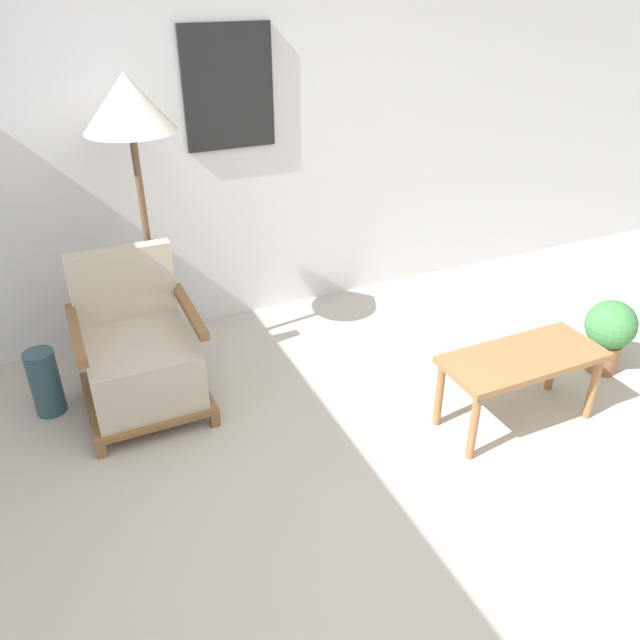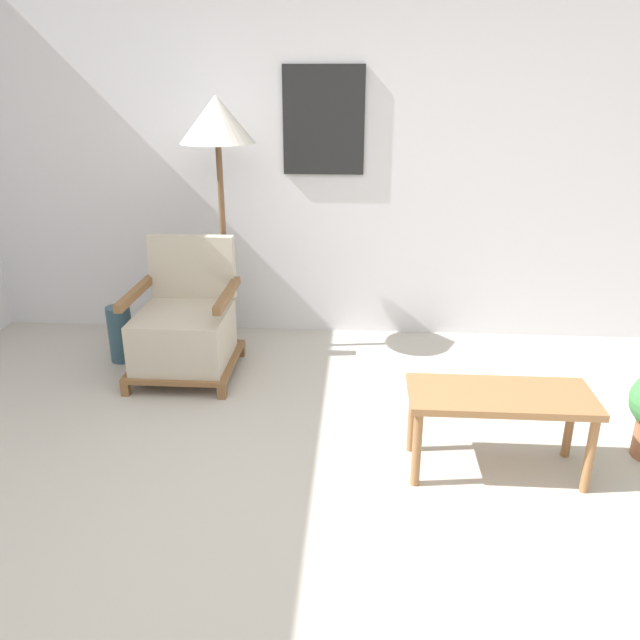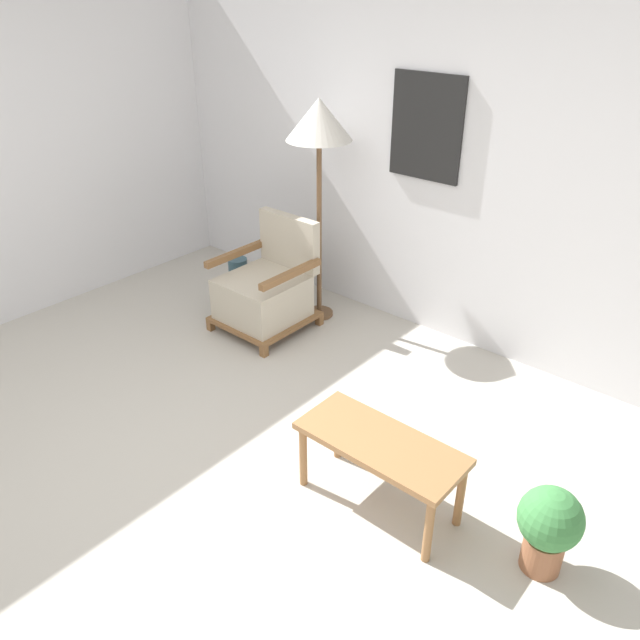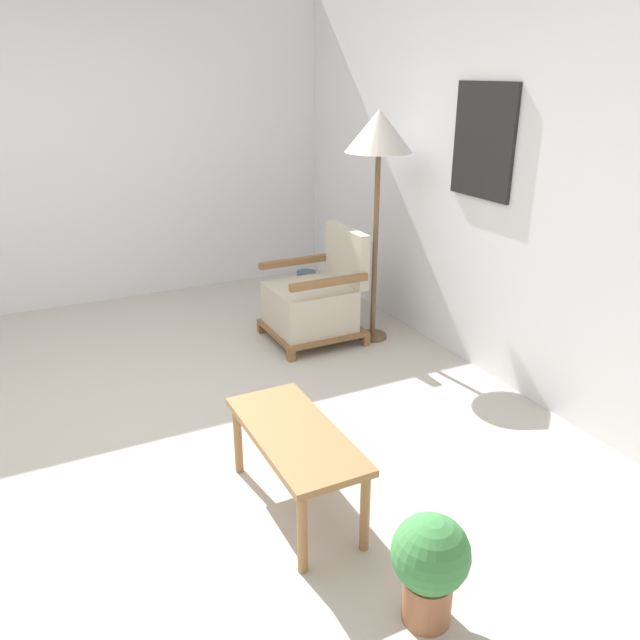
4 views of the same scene
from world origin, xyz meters
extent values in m
plane|color=#B7B2A8|center=(0.00, 0.00, 0.00)|extent=(14.00, 14.00, 0.00)
cube|color=silver|center=(0.00, 2.46, 1.35)|extent=(8.00, 0.06, 2.70)
cube|color=black|center=(-0.01, 2.42, 1.55)|extent=(0.56, 0.02, 0.72)
cube|color=brown|center=(-1.15, 1.29, 0.04)|extent=(0.05, 0.05, 0.08)
cube|color=brown|center=(-0.56, 1.29, 0.04)|extent=(0.05, 0.05, 0.08)
cube|color=brown|center=(-1.15, 1.91, 0.04)|extent=(0.05, 0.05, 0.08)
cube|color=brown|center=(-0.56, 1.91, 0.04)|extent=(0.05, 0.05, 0.08)
cube|color=brown|center=(-0.85, 1.60, 0.10)|extent=(0.65, 0.68, 0.03)
cube|color=#BCB29E|center=(-0.85, 1.58, 0.27)|extent=(0.57, 0.58, 0.33)
cube|color=#BCB29E|center=(-0.85, 1.90, 0.65)|extent=(0.57, 0.08, 0.42)
cube|color=brown|center=(-1.15, 1.60, 0.56)|extent=(0.05, 0.62, 0.05)
cube|color=brown|center=(-0.56, 1.60, 0.56)|extent=(0.05, 0.62, 0.05)
cylinder|color=brown|center=(-0.67, 2.04, 0.01)|extent=(0.23, 0.23, 0.03)
cylinder|color=brown|center=(-0.67, 2.04, 0.73)|extent=(0.04, 0.04, 1.41)
cone|color=silver|center=(-0.67, 2.04, 1.58)|extent=(0.48, 0.48, 0.29)
cube|color=olive|center=(0.95, 0.64, 0.41)|extent=(0.87, 0.38, 0.04)
cylinder|color=olive|center=(0.55, 0.49, 0.20)|extent=(0.04, 0.04, 0.39)
cylinder|color=olive|center=(1.34, 0.49, 0.20)|extent=(0.04, 0.04, 0.39)
cylinder|color=olive|center=(0.55, 0.79, 0.20)|extent=(0.04, 0.04, 0.39)
cylinder|color=olive|center=(1.34, 0.79, 0.20)|extent=(0.04, 0.04, 0.39)
cylinder|color=#2D4C5B|center=(-1.36, 1.79, 0.19)|extent=(0.16, 0.16, 0.39)
cylinder|color=#935B3D|center=(1.78, 0.82, 0.09)|extent=(0.19, 0.19, 0.19)
sphere|color=#3D7F42|center=(1.78, 0.82, 0.32)|extent=(0.30, 0.30, 0.30)
camera|label=1|loc=(-1.15, -1.39, 2.18)|focal=35.00mm
camera|label=2|loc=(0.27, -2.04, 1.81)|focal=35.00mm
camera|label=3|loc=(2.30, -1.41, 2.48)|focal=35.00mm
camera|label=4|loc=(3.21, -0.36, 1.97)|focal=35.00mm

